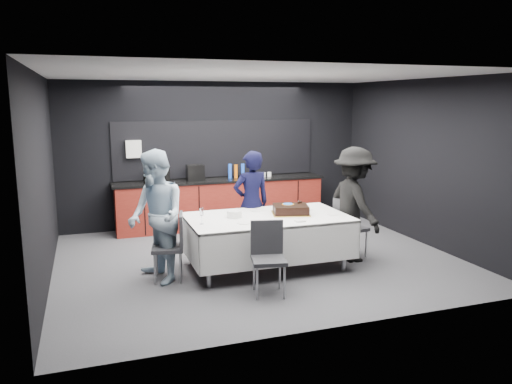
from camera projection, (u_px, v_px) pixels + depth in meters
ground at (258, 259)px, 7.75m from camera, size 6.00×6.00×0.00m
room_shell at (258, 140)px, 7.42m from camera, size 6.04×5.04×2.82m
kitchenette at (220, 199)px, 9.71m from camera, size 4.10×0.64×2.05m
party_table at (267, 225)px, 7.26m from camera, size 2.32×1.32×0.78m
cake_assembly at (291, 209)px, 7.37m from camera, size 0.63×0.56×0.17m
plate_stack at (234, 214)px, 7.15m from camera, size 0.22×0.22×0.10m
loose_plate_near at (244, 223)px, 6.82m from camera, size 0.19×0.19×0.01m
loose_plate_right_a at (306, 209)px, 7.70m from camera, size 0.21×0.21×0.01m
loose_plate_right_b at (333, 214)px, 7.35m from camera, size 0.18×0.18×0.01m
loose_plate_far at (256, 210)px, 7.61m from camera, size 0.20×0.20×0.01m
fork_pile at (300, 221)px, 6.91m from camera, size 0.15×0.10×0.02m
champagne_flute at (202, 213)px, 6.74m from camera, size 0.06×0.06×0.22m
chair_left at (173, 242)px, 6.80m from camera, size 0.50×0.50×0.92m
chair_right at (347, 224)px, 7.80m from camera, size 0.49×0.49×0.92m
chair_near at (268, 252)px, 6.35m from camera, size 0.50×0.50×0.92m
person_center at (251, 203)px, 7.89m from camera, size 0.64×0.46×1.67m
person_left at (156, 217)px, 6.67m from camera, size 0.88×1.02×1.80m
person_right at (354, 204)px, 7.60m from camera, size 0.73×1.17×1.75m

